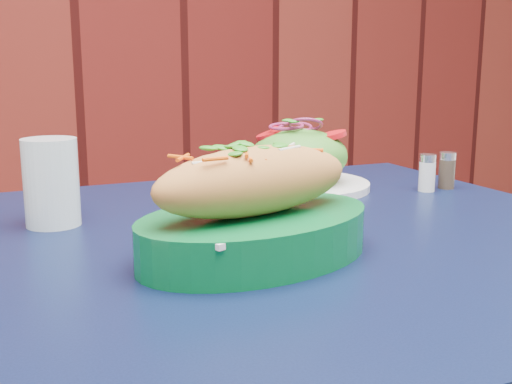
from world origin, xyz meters
TOP-DOWN VIEW (x-y plane):
  - cafe_table at (-0.14, 1.41)m, footprint 0.89×0.89m
  - banh_mi_basket at (-0.26, 1.35)m, footprint 0.31×0.22m
  - salad_plate at (-0.01, 1.63)m, footprint 0.23×0.23m
  - water_glass at (-0.41, 1.60)m, footprint 0.07×0.07m
  - salt_shaker at (0.16, 1.51)m, footprint 0.03×0.03m
  - pepper_shaker at (0.21, 1.51)m, footprint 0.03×0.03m

SIDE VIEW (x-z plane):
  - cafe_table at x=-0.14m, z-range 0.29..1.04m
  - salt_shaker at x=0.16m, z-range 0.75..0.81m
  - pepper_shaker at x=0.21m, z-range 0.75..0.81m
  - salad_plate at x=-0.01m, z-range 0.74..0.85m
  - banh_mi_basket at x=-0.26m, z-range 0.74..0.87m
  - water_glass at x=-0.41m, z-range 0.75..0.86m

